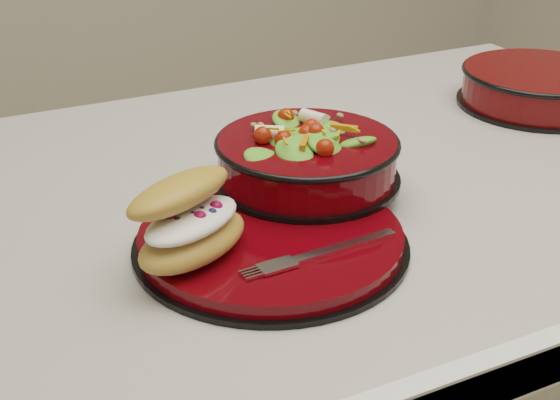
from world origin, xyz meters
name	(u,v)px	position (x,y,z in m)	size (l,w,h in m)	color
dinner_plate	(272,239)	(-0.07, -0.13, 0.91)	(0.27, 0.27, 0.02)	black
salad_bowl	(307,153)	(0.01, -0.04, 0.95)	(0.21, 0.21, 0.09)	black
croissant	(190,220)	(-0.16, -0.13, 0.96)	(0.14, 0.13, 0.07)	#C7883C
fork	(324,252)	(-0.05, -0.19, 0.92)	(0.15, 0.02, 0.00)	silver
extra_bowl	(540,86)	(0.46, 0.08, 0.93)	(0.23, 0.23, 0.05)	black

